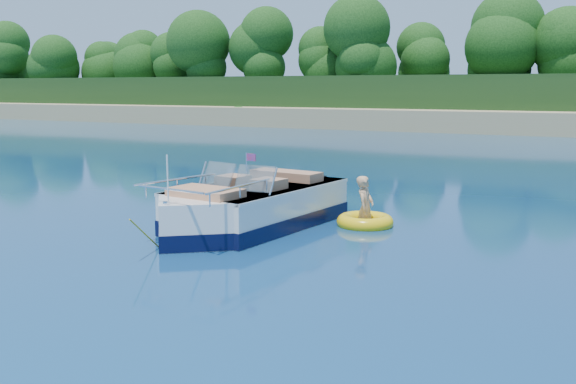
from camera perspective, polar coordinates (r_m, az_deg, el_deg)
name	(u,v)px	position (r m, az deg, el deg)	size (l,w,h in m)	color
ground	(220,258)	(11.92, -6.05, -5.86)	(160.00, 160.00, 0.00)	#0B214E
shoreline	(550,107)	(73.70, 22.27, 6.97)	(170.00, 59.00, 6.00)	tan
treeline	(525,53)	(51.08, 20.36, 11.48)	(150.00, 7.12, 8.19)	black
motorboat	(247,211)	(14.20, -3.68, -1.67)	(2.78, 6.32, 2.11)	white
tow_tube	(365,222)	(14.67, 6.86, -2.64)	(1.68, 1.68, 0.34)	yellow
boy	(365,226)	(14.67, 6.88, -2.99)	(0.55, 0.36, 1.52)	tan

